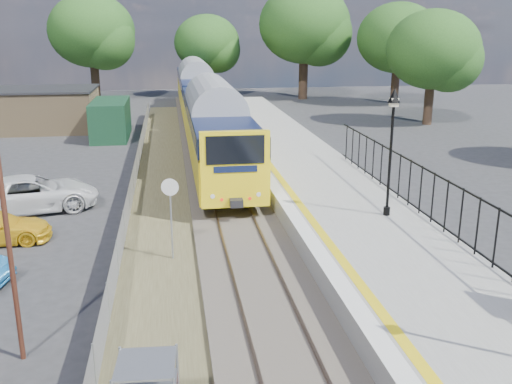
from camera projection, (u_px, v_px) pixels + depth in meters
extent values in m
plane|color=#2D2D30|center=(273.00, 331.00, 14.66)|extent=(120.00, 120.00, 0.00)
cube|color=#473F38|center=(231.00, 209.00, 24.13)|extent=(3.40, 80.00, 0.20)
cube|color=#4C472D|center=(162.00, 230.00, 21.83)|extent=(2.60, 70.00, 0.06)
cube|color=brown|center=(214.00, 207.00, 23.99)|extent=(0.07, 80.00, 0.14)
cube|color=brown|center=(248.00, 206.00, 24.20)|extent=(0.07, 80.00, 0.14)
cube|color=gray|center=(341.00, 211.00, 22.74)|extent=(5.00, 70.00, 0.90)
cube|color=silver|center=(286.00, 203.00, 22.29)|extent=(0.50, 70.00, 0.01)
cube|color=yellow|center=(298.00, 202.00, 22.36)|extent=(0.30, 70.00, 0.01)
cylinder|color=black|center=(387.00, 211.00, 20.83)|extent=(0.24, 0.24, 0.30)
cylinder|color=black|center=(390.00, 162.00, 20.32)|extent=(0.10, 0.10, 3.70)
cube|color=black|center=(394.00, 107.00, 19.77)|extent=(0.08, 0.08, 0.30)
cube|color=beige|center=(394.00, 102.00, 19.73)|extent=(0.26, 0.26, 0.30)
cone|color=black|center=(394.00, 95.00, 19.66)|extent=(0.44, 0.44, 0.50)
cube|color=black|center=(472.00, 194.00, 17.24)|extent=(0.05, 26.00, 0.05)
cube|color=#907651|center=(41.00, 110.00, 42.89)|extent=(8.00, 6.00, 3.00)
cube|color=black|center=(39.00, 89.00, 42.46)|extent=(8.20, 6.20, 0.15)
cube|color=#153C23|center=(111.00, 119.00, 39.94)|extent=(2.40, 6.00, 2.60)
cylinder|color=#332319|center=(96.00, 82.00, 60.15)|extent=(0.88, 0.88, 3.85)
ellipsoid|color=#254E1A|center=(92.00, 31.00, 58.70)|extent=(8.80, 8.80, 7.48)
cylinder|color=#332319|center=(208.00, 82.00, 63.88)|extent=(0.72, 0.72, 3.15)
ellipsoid|color=#254E1A|center=(207.00, 43.00, 62.69)|extent=(7.20, 7.20, 6.12)
cylinder|color=#332319|center=(303.00, 79.00, 61.38)|extent=(0.96, 0.96, 4.20)
ellipsoid|color=#254E1A|center=(304.00, 24.00, 59.80)|extent=(9.60, 9.60, 8.16)
cylinder|color=#332319|center=(395.00, 87.00, 56.94)|extent=(0.80, 0.80, 3.50)
ellipsoid|color=#254E1A|center=(398.00, 38.00, 55.62)|extent=(8.00, 8.00, 6.80)
cylinder|color=#332319|center=(428.00, 105.00, 45.31)|extent=(0.72, 0.72, 3.15)
ellipsoid|color=#254E1A|center=(433.00, 49.00, 44.12)|extent=(7.20, 7.20, 6.12)
cube|color=yellow|center=(214.00, 136.00, 31.66)|extent=(2.80, 20.00, 1.90)
cube|color=#0F1839|center=(214.00, 113.00, 31.30)|extent=(2.82, 20.00, 0.90)
cube|color=black|center=(214.00, 113.00, 31.30)|extent=(2.82, 18.00, 0.70)
cube|color=black|center=(215.00, 157.00, 31.99)|extent=(2.00, 18.00, 0.45)
cube|color=yellow|center=(196.00, 94.00, 51.22)|extent=(2.80, 20.00, 1.90)
cube|color=#0F1839|center=(195.00, 80.00, 50.86)|extent=(2.82, 20.00, 0.90)
cube|color=black|center=(195.00, 80.00, 50.86)|extent=(2.82, 18.00, 0.70)
cube|color=black|center=(196.00, 108.00, 51.55)|extent=(2.00, 18.00, 0.45)
cube|color=black|center=(235.00, 150.00, 21.59)|extent=(2.24, 0.04, 1.10)
cylinder|color=#999EA3|center=(171.00, 224.00, 18.78)|extent=(0.06, 0.06, 2.55)
cylinder|color=silver|center=(170.00, 187.00, 18.38)|extent=(0.57, 0.13, 0.57)
cylinder|color=#4B2519|center=(6.00, 221.00, 12.50)|extent=(0.12, 0.12, 6.84)
imported|color=silver|center=(31.00, 194.00, 24.00)|extent=(5.97, 3.90, 1.53)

